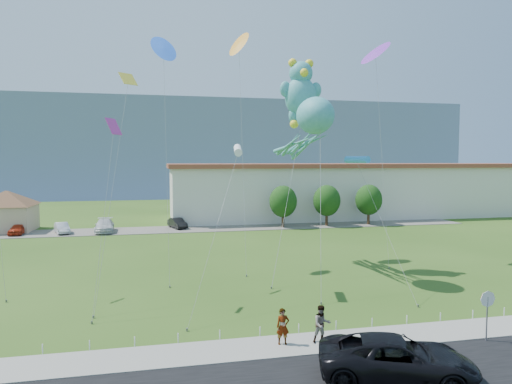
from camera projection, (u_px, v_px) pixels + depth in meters
ground at (273, 326)px, 24.02m from camera, size 160.00×160.00×0.00m
sidewalk at (288, 346)px, 21.33m from camera, size 80.00×2.50×0.10m
parking_strip at (205, 228)px, 58.14m from camera, size 70.00×6.00×0.06m
hill_ridge at (177, 148)px, 140.17m from camera, size 160.00×50.00×25.00m
pavilion at (7, 207)px, 55.82m from camera, size 9.20×9.20×5.00m
warehouse at (364, 189)px, 72.10m from camera, size 61.00×15.00×8.20m
stop_sign at (487, 304)px, 21.78m from camera, size 0.80×0.07×2.50m
rope_fence at (280, 330)px, 22.73m from camera, size 26.05×0.05×0.50m
tree_near at (283, 201)px, 59.04m from camera, size 3.60×3.60×5.47m
tree_mid at (327, 201)px, 60.30m from camera, size 3.60×3.60×5.47m
tree_far at (369, 200)px, 61.56m from camera, size 3.60×3.60×5.47m
suv at (397, 359)px, 17.94m from camera, size 6.70×4.66×1.70m
pedestrian_left at (283, 326)px, 21.34m from camera, size 0.63×0.43×1.69m
pedestrian_right at (322, 324)px, 21.52m from camera, size 0.88×0.69×1.78m
parked_car_red at (18, 229)px, 53.36m from camera, size 1.58×3.69×1.24m
parked_car_silver at (62, 228)px, 54.10m from camera, size 2.49×4.07×1.26m
parked_car_white at (104, 226)px, 55.15m from camera, size 2.42×5.35×1.52m
parked_car_black at (177, 223)px, 58.25m from camera, size 2.54×4.12×1.28m
octopus_kite at (309, 127)px, 33.71m from camera, size 2.84×12.22×13.21m
teddy_bear_kite at (301, 92)px, 36.29m from camera, size 5.58×6.84×16.75m
small_kite_orange at (239, 49)px, 40.32m from camera, size 1.80×8.39×19.74m
small_kite_white at (237, 151)px, 29.68m from camera, size 4.10×7.67×9.82m
small_kite_pink at (112, 146)px, 26.96m from camera, size 1.71×4.31×11.17m
small_kite_yellow at (124, 105)px, 30.37m from camera, size 2.39×7.46×14.70m
small_kite_purple at (376, 58)px, 39.22m from camera, size 1.80×4.79×18.66m
small_kite_blue at (164, 53)px, 36.39m from camera, size 1.80×7.49×18.36m
small_kite_cyan at (357, 161)px, 32.40m from camera, size 1.41×7.56×9.20m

